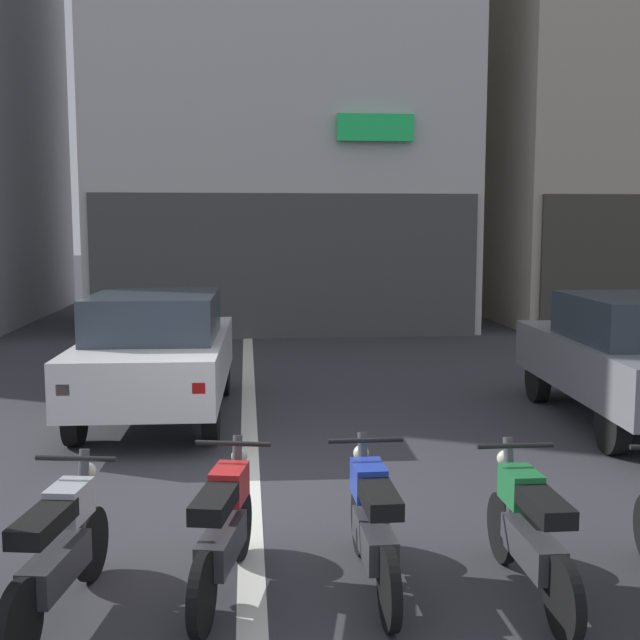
# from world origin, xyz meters

# --- Properties ---
(ground_plane) EXTENTS (120.00, 120.00, 0.00)m
(ground_plane) POSITION_xyz_m (0.00, 0.00, 0.00)
(ground_plane) COLOR #333338
(lane_centre_line) EXTENTS (0.20, 18.00, 0.01)m
(lane_centre_line) POSITION_xyz_m (0.00, 6.00, 0.00)
(lane_centre_line) COLOR silver
(lane_centre_line) RESTS_ON ground
(building_mid_block) EXTENTS (8.90, 8.17, 13.10)m
(building_mid_block) POSITION_xyz_m (0.88, 14.28, 6.54)
(building_mid_block) COLOR silver
(building_mid_block) RESTS_ON ground
(car_white_crossing_near) EXTENTS (1.86, 4.14, 1.64)m
(car_white_crossing_near) POSITION_xyz_m (-1.18, 3.11, 0.89)
(car_white_crossing_near) COLOR black
(car_white_crossing_near) RESTS_ON ground
(car_grey_parked_kerbside) EXTENTS (1.96, 4.18, 1.64)m
(car_grey_parked_kerbside) POSITION_xyz_m (4.82, 2.19, 0.89)
(car_grey_parked_kerbside) COLOR black
(car_grey_parked_kerbside) RESTS_ON ground
(motorcycle_silver_row_leftmost) EXTENTS (0.55, 1.66, 0.98)m
(motorcycle_silver_row_leftmost) POSITION_xyz_m (-1.22, -2.22, 0.46)
(motorcycle_silver_row_leftmost) COLOR black
(motorcycle_silver_row_leftmost) RESTS_ON ground
(motorcycle_red_row_left_mid) EXTENTS (0.55, 1.65, 0.98)m
(motorcycle_red_row_left_mid) POSITION_xyz_m (-0.19, -1.95, 0.46)
(motorcycle_red_row_left_mid) COLOR black
(motorcycle_red_row_left_mid) RESTS_ON ground
(motorcycle_blue_row_centre) EXTENTS (0.55, 1.67, 0.98)m
(motorcycle_blue_row_centre) POSITION_xyz_m (0.84, -1.96, 0.46)
(motorcycle_blue_row_centre) COLOR black
(motorcycle_blue_row_centre) RESTS_ON ground
(motorcycle_green_row_right_mid) EXTENTS (0.55, 1.67, 0.98)m
(motorcycle_green_row_right_mid) POSITION_xyz_m (1.88, -2.20, 0.46)
(motorcycle_green_row_right_mid) COLOR black
(motorcycle_green_row_right_mid) RESTS_ON ground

